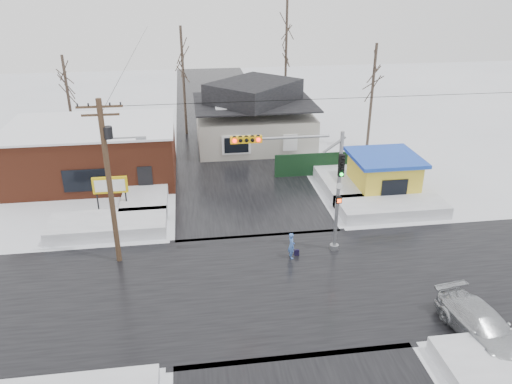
{
  "coord_description": "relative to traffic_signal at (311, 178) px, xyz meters",
  "views": [
    {
      "loc": [
        -3.87,
        -20.71,
        14.67
      ],
      "look_at": [
        -0.23,
        4.91,
        3.0
      ],
      "focal_mm": 35.0,
      "sensor_mm": 36.0,
      "label": 1
    }
  ],
  "objects": [
    {
      "name": "tree_far_mid",
      "position": [
        3.57,
        25.03,
        5.0
      ],
      "size": [
        3.0,
        3.0,
        12.0
      ],
      "color": "#332821",
      "rests_on": "ground"
    },
    {
      "name": "car",
      "position": [
        5.69,
        -8.11,
        -3.85
      ],
      "size": [
        2.65,
        4.99,
        1.38
      ],
      "primitive_type": "imported",
      "rotation": [
        0.0,
        0.0,
        0.16
      ],
      "color": "#B5B8BD",
      "rests_on": "ground"
    },
    {
      "name": "snowbank_nside_e",
      "position": [
        4.57,
        9.03,
        -4.14
      ],
      "size": [
        3.0,
        8.0,
        0.8
      ],
      "primitive_type": "cube",
      "color": "white",
      "rests_on": "ground"
    },
    {
      "name": "house",
      "position": [
        -0.43,
        19.03,
        -1.92
      ],
      "size": [
        10.4,
        8.4,
        5.76
      ],
      "color": "beige",
      "rests_on": "ground"
    },
    {
      "name": "ground",
      "position": [
        -2.43,
        -2.97,
        -4.54
      ],
      "size": [
        120.0,
        120.0,
        0.0
      ],
      "primitive_type": "plane",
      "color": "white",
      "rests_on": "ground"
    },
    {
      "name": "road_ns",
      "position": [
        -2.43,
        -2.97,
        -4.53
      ],
      "size": [
        10.0,
        120.0,
        0.02
      ],
      "primitive_type": "cube",
      "color": "black",
      "rests_on": "ground"
    },
    {
      "name": "snowbank_ne",
      "position": [
        6.57,
        4.03,
        -4.14
      ],
      "size": [
        7.0,
        3.0,
        0.8
      ],
      "primitive_type": "cube",
      "color": "white",
      "rests_on": "ground"
    },
    {
      "name": "brick_building",
      "position": [
        -13.43,
        13.03,
        -2.46
      ],
      "size": [
        12.2,
        8.2,
        4.12
      ],
      "color": "brown",
      "rests_on": "ground"
    },
    {
      "name": "tree_far_right",
      "position": [
        9.57,
        17.03,
        2.62
      ],
      "size": [
        3.0,
        3.0,
        9.0
      ],
      "color": "#332821",
      "rests_on": "ground"
    },
    {
      "name": "shopping_bag",
      "position": [
        -0.7,
        -0.34,
        -4.36
      ],
      "size": [
        0.29,
        0.15,
        0.35
      ],
      "primitive_type": "cube",
      "rotation": [
        0.0,
        0.0,
        -0.11
      ],
      "color": "black",
      "rests_on": "ground"
    },
    {
      "name": "snowbank_nw",
      "position": [
        -11.43,
        4.03,
        -4.14
      ],
      "size": [
        7.0,
        3.0,
        0.8
      ],
      "primitive_type": "cube",
      "color": "white",
      "rests_on": "ground"
    },
    {
      "name": "utility_pole",
      "position": [
        -10.36,
        0.53,
        0.57
      ],
      "size": [
        3.15,
        0.44,
        9.0
      ],
      "color": "#382619",
      "rests_on": "ground"
    },
    {
      "name": "pedestrian",
      "position": [
        -1.05,
        -0.5,
        -3.78
      ],
      "size": [
        0.41,
        0.58,
        1.51
      ],
      "primitive_type": "imported",
      "rotation": [
        0.0,
        0.0,
        1.66
      ],
      "color": "#446CBF",
      "rests_on": "ground"
    },
    {
      "name": "kiosk",
      "position": [
        7.07,
        7.03,
        -3.08
      ],
      "size": [
        4.6,
        4.6,
        2.88
      ],
      "color": "yellow",
      "rests_on": "ground"
    },
    {
      "name": "traffic_signal",
      "position": [
        0.0,
        0.0,
        0.0
      ],
      "size": [
        6.05,
        0.68,
        7.0
      ],
      "color": "gray",
      "rests_on": "ground"
    },
    {
      "name": "road_ew",
      "position": [
        -2.43,
        -2.97,
        -4.53
      ],
      "size": [
        120.0,
        10.0,
        0.02
      ],
      "primitive_type": "cube",
      "color": "black",
      "rests_on": "ground"
    },
    {
      "name": "tree_far_west",
      "position": [
        -16.43,
        21.03,
        1.82
      ],
      "size": [
        3.0,
        3.0,
        8.0
      ],
      "color": "#332821",
      "rests_on": "ground"
    },
    {
      "name": "fence",
      "position": [
        4.07,
        11.03,
        -3.64
      ],
      "size": [
        8.0,
        0.12,
        1.8
      ],
      "primitive_type": "cube",
      "color": "black",
      "rests_on": "ground"
    },
    {
      "name": "snowbank_nside_w",
      "position": [
        -9.43,
        9.03,
        -4.14
      ],
      "size": [
        3.0,
        8.0,
        0.8
      ],
      "primitive_type": "cube",
      "color": "white",
      "rests_on": "ground"
    },
    {
      "name": "tree_far_left",
      "position": [
        -6.43,
        23.03,
        3.41
      ],
      "size": [
        3.0,
        3.0,
        10.0
      ],
      "color": "#332821",
      "rests_on": "ground"
    },
    {
      "name": "marquee_sign",
      "position": [
        -11.43,
        6.53,
        -2.62
      ],
      "size": [
        2.2,
        0.21,
        2.55
      ],
      "color": "black",
      "rests_on": "ground"
    }
  ]
}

